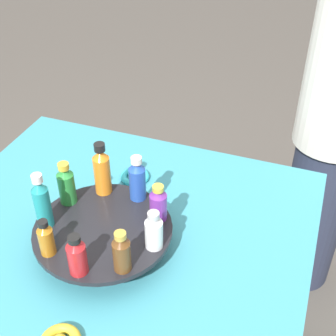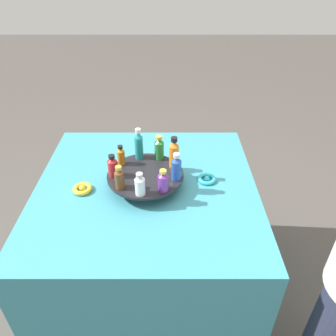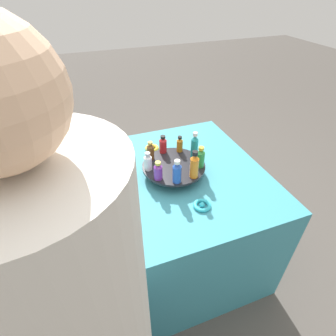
{
  "view_description": "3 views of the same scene",
  "coord_description": "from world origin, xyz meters",
  "px_view_note": "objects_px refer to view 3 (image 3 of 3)",
  "views": [
    {
      "loc": [
        -0.7,
        -0.42,
        1.55
      ],
      "look_at": [
        0.16,
        -0.11,
        0.86
      ],
      "focal_mm": 50.0,
      "sensor_mm": 36.0,
      "label": 1
    },
    {
      "loc": [
        0.1,
        -1.14,
        1.6
      ],
      "look_at": [
        0.09,
        -0.06,
        0.84
      ],
      "focal_mm": 35.0,
      "sensor_mm": 36.0,
      "label": 2
    },
    {
      "loc": [
        1.03,
        -0.41,
        1.59
      ],
      "look_at": [
        0.11,
        -0.07,
        0.85
      ],
      "focal_mm": 28.0,
      "sensor_mm": 36.0,
      "label": 3
    }
  ],
  "objects_px": {
    "bottle_green": "(201,158)",
    "bottle_teal": "(194,146)",
    "bottle_purple": "(158,171)",
    "bottle_red": "(163,145)",
    "ribbon_bow_teal": "(202,205)",
    "ribbon_bow_gold": "(152,148)",
    "bottle_clear": "(148,162)",
    "bottle_amber": "(180,144)",
    "bottle_brown": "(150,151)",
    "display_stand": "(174,168)",
    "bottle_blue": "(177,172)",
    "bottle_orange": "(194,165)"
  },
  "relations": [
    {
      "from": "bottle_green",
      "to": "bottle_teal",
      "type": "bearing_deg",
      "value": 174.91
    },
    {
      "from": "bottle_purple",
      "to": "bottle_red",
      "type": "bearing_deg",
      "value": 154.91
    },
    {
      "from": "bottle_red",
      "to": "ribbon_bow_teal",
      "type": "xyz_separation_m",
      "value": [
        0.41,
        0.05,
        -0.1
      ]
    },
    {
      "from": "ribbon_bow_gold",
      "to": "bottle_clear",
      "type": "bearing_deg",
      "value": -20.86
    },
    {
      "from": "bottle_amber",
      "to": "bottle_brown",
      "type": "xyz_separation_m",
      "value": [
        0.02,
        -0.17,
        0.0
      ]
    },
    {
      "from": "bottle_amber",
      "to": "bottle_red",
      "type": "xyz_separation_m",
      "value": [
        -0.02,
        -0.09,
        0.0
      ]
    },
    {
      "from": "display_stand",
      "to": "bottle_brown",
      "type": "height_order",
      "value": "bottle_brown"
    },
    {
      "from": "bottle_red",
      "to": "display_stand",
      "type": "bearing_deg",
      "value": 4.91
    },
    {
      "from": "display_stand",
      "to": "bottle_brown",
      "type": "relative_size",
      "value": 3.17
    },
    {
      "from": "bottle_clear",
      "to": "ribbon_bow_teal",
      "type": "xyz_separation_m",
      "value": [
        0.28,
        0.17,
        -0.1
      ]
    },
    {
      "from": "bottle_amber",
      "to": "bottle_blue",
      "type": "xyz_separation_m",
      "value": [
        0.24,
        -0.11,
        0.01
      ]
    },
    {
      "from": "bottle_orange",
      "to": "bottle_clear",
      "type": "bearing_deg",
      "value": -125.09
    },
    {
      "from": "display_stand",
      "to": "bottle_purple",
      "type": "xyz_separation_m",
      "value": [
        0.08,
        -0.11,
        0.07
      ]
    },
    {
      "from": "bottle_brown",
      "to": "ribbon_bow_teal",
      "type": "xyz_separation_m",
      "value": [
        0.37,
        0.13,
        -0.1
      ]
    },
    {
      "from": "bottle_amber",
      "to": "bottle_brown",
      "type": "height_order",
      "value": "bottle_brown"
    },
    {
      "from": "bottle_brown",
      "to": "bottle_orange",
      "type": "relative_size",
      "value": 0.71
    },
    {
      "from": "bottle_clear",
      "to": "bottle_teal",
      "type": "relative_size",
      "value": 0.67
    },
    {
      "from": "bottle_green",
      "to": "ribbon_bow_gold",
      "type": "height_order",
      "value": "bottle_green"
    },
    {
      "from": "bottle_red",
      "to": "bottle_clear",
      "type": "height_order",
      "value": "bottle_red"
    },
    {
      "from": "ribbon_bow_teal",
      "to": "bottle_orange",
      "type": "bearing_deg",
      "value": 172.03
    },
    {
      "from": "bottle_purple",
      "to": "bottle_orange",
      "type": "height_order",
      "value": "bottle_orange"
    },
    {
      "from": "bottle_amber",
      "to": "bottle_blue",
      "type": "bearing_deg",
      "value": -25.09
    },
    {
      "from": "display_stand",
      "to": "bottle_orange",
      "type": "relative_size",
      "value": 2.25
    },
    {
      "from": "bottle_brown",
      "to": "bottle_teal",
      "type": "xyz_separation_m",
      "value": [
        0.06,
        0.23,
        0.02
      ]
    },
    {
      "from": "bottle_blue",
      "to": "bottle_orange",
      "type": "relative_size",
      "value": 0.85
    },
    {
      "from": "bottle_blue",
      "to": "ribbon_bow_gold",
      "type": "relative_size",
      "value": 1.48
    },
    {
      "from": "ribbon_bow_teal",
      "to": "display_stand",
      "type": "bearing_deg",
      "value": -172.35
    },
    {
      "from": "bottle_red",
      "to": "bottle_clear",
      "type": "distance_m",
      "value": 0.18
    },
    {
      "from": "ribbon_bow_teal",
      "to": "bottle_green",
      "type": "bearing_deg",
      "value": 157.96
    },
    {
      "from": "bottle_clear",
      "to": "display_stand",
      "type": "bearing_deg",
      "value": 84.91
    },
    {
      "from": "bottle_amber",
      "to": "ribbon_bow_teal",
      "type": "xyz_separation_m",
      "value": [
        0.38,
        -0.04,
        -0.1
      ]
    },
    {
      "from": "bottle_purple",
      "to": "ribbon_bow_gold",
      "type": "distance_m",
      "value": 0.37
    },
    {
      "from": "bottle_teal",
      "to": "ribbon_bow_teal",
      "type": "xyz_separation_m",
      "value": [
        0.31,
        -0.1,
        -0.12
      ]
    },
    {
      "from": "bottle_blue",
      "to": "ribbon_bow_teal",
      "type": "relative_size",
      "value": 1.5
    },
    {
      "from": "bottle_blue",
      "to": "ribbon_bow_gold",
      "type": "xyz_separation_m",
      "value": [
        -0.4,
        -0.0,
        -0.11
      ]
    },
    {
      "from": "bottle_purple",
      "to": "bottle_blue",
      "type": "distance_m",
      "value": 0.09
    },
    {
      "from": "display_stand",
      "to": "bottle_blue",
      "type": "relative_size",
      "value": 2.66
    },
    {
      "from": "ribbon_bow_gold",
      "to": "bottle_purple",
      "type": "bearing_deg",
      "value": -12.11
    },
    {
      "from": "bottle_red",
      "to": "bottle_green",
      "type": "bearing_deg",
      "value": 34.91
    },
    {
      "from": "bottle_purple",
      "to": "bottle_teal",
      "type": "relative_size",
      "value": 0.66
    },
    {
      "from": "bottle_orange",
      "to": "bottle_green",
      "type": "relative_size",
      "value": 1.26
    },
    {
      "from": "bottle_orange",
      "to": "ribbon_bow_teal",
      "type": "relative_size",
      "value": 1.77
    },
    {
      "from": "ribbon_bow_gold",
      "to": "ribbon_bow_teal",
      "type": "distance_m",
      "value": 0.55
    },
    {
      "from": "bottle_red",
      "to": "bottle_blue",
      "type": "relative_size",
      "value": 0.82
    },
    {
      "from": "bottle_amber",
      "to": "bottle_green",
      "type": "relative_size",
      "value": 0.8
    },
    {
      "from": "bottle_brown",
      "to": "bottle_teal",
      "type": "relative_size",
      "value": 0.7
    },
    {
      "from": "bottle_purple",
      "to": "bottle_green",
      "type": "bearing_deg",
      "value": 94.91
    },
    {
      "from": "bottle_amber",
      "to": "ribbon_bow_teal",
      "type": "distance_m",
      "value": 0.4
    },
    {
      "from": "bottle_blue",
      "to": "bottle_orange",
      "type": "height_order",
      "value": "bottle_orange"
    },
    {
      "from": "bottle_clear",
      "to": "bottle_teal",
      "type": "distance_m",
      "value": 0.27
    }
  ]
}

